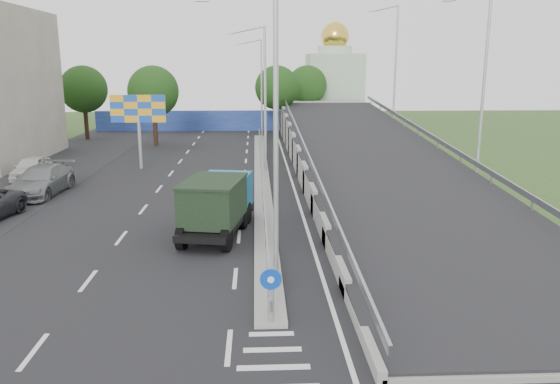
{
  "coord_description": "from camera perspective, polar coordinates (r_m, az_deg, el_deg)",
  "views": [
    {
      "loc": [
        -0.4,
        -12.74,
        7.63
      ],
      "look_at": [
        0.65,
        10.5,
        2.2
      ],
      "focal_mm": 35.0,
      "sensor_mm": 36.0,
      "label": 1
    }
  ],
  "objects": [
    {
      "name": "median",
      "position": [
        37.51,
        -1.92,
        1.55
      ],
      "size": [
        1.0,
        44.0,
        0.2
      ],
      "primitive_type": "cube",
      "color": "gray",
      "rests_on": "ground"
    },
    {
      "name": "overpass_ramp",
      "position": [
        38.04,
        9.46,
        4.07
      ],
      "size": [
        10.0,
        50.0,
        3.5
      ],
      "color": "gray",
      "rests_on": "ground"
    },
    {
      "name": "tree_left_mid",
      "position": [
        53.66,
        -13.1,
        10.19
      ],
      "size": [
        4.8,
        4.8,
        7.6
      ],
      "color": "black",
      "rests_on": "ground"
    },
    {
      "name": "sign_bollard",
      "position": [
        16.31,
        -0.96,
        -10.72
      ],
      "size": [
        0.64,
        0.23,
        1.67
      ],
      "color": "black",
      "rests_on": "median"
    },
    {
      "name": "road_surface",
      "position": [
        33.72,
        -6.94,
        -0.04
      ],
      "size": [
        26.0,
        90.0,
        0.04
      ],
      "primitive_type": "cube",
      "color": "black",
      "rests_on": "ground"
    },
    {
      "name": "median_guardrail",
      "position": [
        37.38,
        -1.93,
        2.53
      ],
      "size": [
        0.09,
        44.0,
        0.71
      ],
      "color": "gray",
      "rests_on": "median"
    },
    {
      "name": "tree_median_far",
      "position": [
        60.84,
        -0.33,
        10.83
      ],
      "size": [
        4.8,
        4.8,
        7.6
      ],
      "color": "black",
      "rests_on": "ground"
    },
    {
      "name": "blue_wall",
      "position": [
        65.16,
        -5.79,
        7.41
      ],
      "size": [
        30.0,
        0.5,
        2.4
      ],
      "primitive_type": "cube",
      "color": "#2A2D9A",
      "rests_on": "ground"
    },
    {
      "name": "ground",
      "position": [
        14.86,
        -0.69,
        -17.77
      ],
      "size": [
        160.0,
        160.0,
        0.0
      ],
      "primitive_type": "plane",
      "color": "#2D4C1E",
      "rests_on": "ground"
    },
    {
      "name": "parked_car_d",
      "position": [
        35.77,
        -23.66,
        1.11
      ],
      "size": [
        2.74,
        6.05,
        1.72
      ],
      "primitive_type": "imported",
      "rotation": [
        0.0,
        0.0,
        -0.06
      ],
      "color": "slate",
      "rests_on": "ground"
    },
    {
      "name": "church",
      "position": [
        73.52,
        5.66,
        11.27
      ],
      "size": [
        7.0,
        7.0,
        13.8
      ],
      "color": "#B2CCAD",
      "rests_on": "ground"
    },
    {
      "name": "tree_left_far",
      "position": [
        60.41,
        -19.84,
        10.05
      ],
      "size": [
        4.8,
        4.8,
        7.6
      ],
      "color": "black",
      "rests_on": "ground"
    },
    {
      "name": "lamp_post_mid",
      "position": [
        38.79,
        -1.86,
        10.44
      ],
      "size": [
        2.74,
        0.18,
        10.08
      ],
      "color": "#B2B5B7",
      "rests_on": "median"
    },
    {
      "name": "tree_ramp_far",
      "position": [
        68.09,
        2.86,
        11.06
      ],
      "size": [
        4.8,
        4.8,
        7.6
      ],
      "color": "black",
      "rests_on": "ground"
    },
    {
      "name": "lamp_post_near",
      "position": [
        18.84,
        -1.02,
        7.58
      ],
      "size": [
        2.74,
        0.18,
        10.08
      ],
      "color": "#B2B5B7",
      "rests_on": "median"
    },
    {
      "name": "lamp_post_far",
      "position": [
        58.77,
        -2.13,
        11.36
      ],
      "size": [
        2.74,
        0.18,
        10.08
      ],
      "color": "#B2B5B7",
      "rests_on": "median"
    },
    {
      "name": "parked_car_e",
      "position": [
        41.06,
        -24.55,
        2.32
      ],
      "size": [
        2.09,
        4.61,
        1.53
      ],
      "primitive_type": "imported",
      "rotation": [
        0.0,
        0.0,
        0.06
      ],
      "color": "beige",
      "rests_on": "ground"
    },
    {
      "name": "billboard",
      "position": [
        41.78,
        -14.6,
        7.99
      ],
      "size": [
        4.0,
        0.24,
        5.5
      ],
      "color": "#B2B5B7",
      "rests_on": "ground"
    },
    {
      "name": "dump_truck",
      "position": [
        25.13,
        -6.53,
        -1.08
      ],
      "size": [
        3.3,
        6.44,
        2.7
      ],
      "rotation": [
        0.0,
        0.0,
        -0.18
      ],
      "color": "black",
      "rests_on": "ground"
    }
  ]
}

